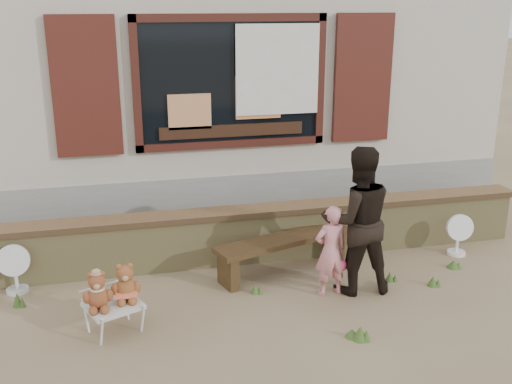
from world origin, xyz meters
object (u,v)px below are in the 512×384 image
object	(u,v)px
bench	(284,247)
adult	(357,220)
folding_chair	(113,306)
teddy_bear_left	(98,290)
teddy_bear_right	(125,281)
child	(331,251)

from	to	relation	value
bench	adult	distance (m)	1.01
folding_chair	teddy_bear_left	bearing A→B (deg)	180.00
teddy_bear_left	adult	distance (m)	2.76
teddy_bear_left	teddy_bear_right	xyz separation A→B (m)	(0.26, 0.11, 0.00)
child	adult	bearing A→B (deg)	-179.13
folding_chair	bench	bearing A→B (deg)	2.02
teddy_bear_right	child	bearing A→B (deg)	-17.62
teddy_bear_left	adult	bearing A→B (deg)	-15.65
teddy_bear_right	adult	size ratio (longest dim) A/B	0.24
folding_chair	teddy_bear_left	distance (m)	0.26
teddy_bear_right	child	world-z (taller)	child
bench	folding_chair	bearing A→B (deg)	-173.06
child	adult	world-z (taller)	adult
bench	child	xyz separation A→B (m)	(0.33, -0.65, 0.19)
bench	adult	world-z (taller)	adult
teddy_bear_left	teddy_bear_right	size ratio (longest dim) A/B	0.99
teddy_bear_left	teddy_bear_right	bearing A→B (deg)	-0.00
bench	child	world-z (taller)	child
teddy_bear_right	folding_chair	bearing A→B (deg)	-180.00
teddy_bear_left	child	size ratio (longest dim) A/B	0.38
teddy_bear_right	adult	world-z (taller)	adult
folding_chair	teddy_bear_left	xyz separation A→B (m)	(-0.13, -0.05, 0.22)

